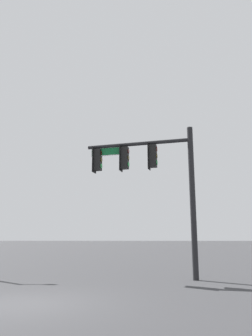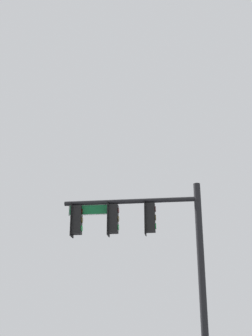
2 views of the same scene
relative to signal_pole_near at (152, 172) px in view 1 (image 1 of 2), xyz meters
The scene contains 2 objects.
ground_plane 8.57m from the signal_pole_near, 55.72° to the left, with size 400.00×400.00×0.00m, color #38383A.
signal_pole_near is the anchor object (origin of this frame).
Camera 1 is at (-3.16, 9.43, 1.78)m, focal length 35.00 mm.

